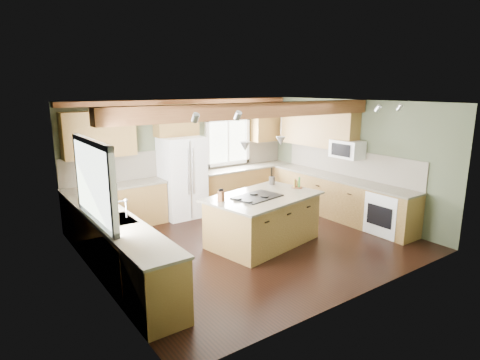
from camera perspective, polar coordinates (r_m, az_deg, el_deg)
floor at (r=7.69m, az=1.42°, el=-8.76°), size 5.60×5.60×0.00m
ceiling at (r=7.14m, az=1.54°, el=10.98°), size 5.60×5.60×0.00m
wall_back at (r=9.39m, az=-7.72°, el=3.41°), size 5.60×0.00×5.60m
wall_left at (r=6.10m, az=-20.10°, el=-2.58°), size 0.00×5.00×5.00m
wall_right at (r=9.23m, az=15.54°, el=2.88°), size 0.00×5.00×5.00m
ceiling_beam at (r=7.01m, az=2.37°, el=9.87°), size 5.55×0.26×0.26m
soffit_trim at (r=9.17m, az=-7.67°, el=10.98°), size 5.55×0.20×0.10m
backsplash_back at (r=9.39m, az=-7.66°, el=2.85°), size 5.58×0.03×0.58m
backsplash_right at (r=9.27m, az=15.21°, el=2.37°), size 0.03×3.70×0.58m
base_cab_back_left at (r=8.64m, az=-17.17°, el=-3.79°), size 2.02×0.60×0.88m
counter_back_left at (r=8.52m, az=-17.38°, el=-0.83°), size 2.06×0.64×0.04m
base_cab_back_right at (r=10.09m, az=0.73°, el=-0.79°), size 2.62×0.60×0.88m
counter_back_right at (r=9.99m, az=0.74°, el=1.78°), size 2.66×0.64×0.04m
base_cab_left at (r=6.50m, az=-17.05°, el=-9.42°), size 0.60×3.70×0.88m
counter_left at (r=6.34m, az=-17.32°, el=-5.57°), size 0.64×3.74×0.04m
base_cab_right at (r=9.22m, az=13.80°, el=-2.51°), size 0.60×3.70×0.88m
counter_right at (r=9.11m, az=13.95°, el=0.27°), size 0.64×3.74×0.04m
upper_cab_back_left at (r=8.40m, az=-19.44°, el=6.12°), size 1.40×0.35×0.90m
upper_cab_over_fridge at (r=8.99m, az=-9.07°, el=8.40°), size 0.96×0.35×0.70m
upper_cab_right at (r=9.60m, az=10.94°, el=7.42°), size 0.35×2.20×0.90m
upper_cab_back_corner at (r=10.43m, az=3.98°, el=8.06°), size 0.90×0.35×0.90m
window_left at (r=6.09m, az=-20.23°, el=-0.19°), size 0.04×1.60×1.05m
window_back at (r=9.91m, az=-1.80°, el=5.50°), size 1.10×0.04×1.00m
sink at (r=6.34m, az=-17.33°, el=-5.53°), size 0.50×0.65×0.03m
faucet at (r=6.35m, az=-15.88°, el=-4.03°), size 0.02×0.02×0.28m
dishwasher at (r=5.39m, az=-12.36°, el=-14.11°), size 0.60×0.60×0.84m
oven at (r=8.47m, az=20.39°, el=-4.45°), size 0.60×0.72×0.84m
microwave at (r=8.99m, az=15.00°, el=4.26°), size 0.40×0.70×0.38m
pendant_left at (r=6.82m, az=0.73°, el=4.80°), size 0.18×0.18×0.16m
pendant_right at (r=7.55m, az=5.82°, el=5.55°), size 0.18×0.18×0.16m
refrigerator at (r=9.00m, az=-8.20°, el=0.37°), size 0.90×0.74×1.80m
island at (r=7.51m, az=3.25°, el=-5.75°), size 2.13×1.53×0.88m
island_top at (r=7.38m, az=3.30°, el=-2.36°), size 2.28×1.68×0.04m
cooktop at (r=7.25m, az=2.47°, el=-2.38°), size 0.93×0.71×0.02m
knife_block at (r=6.97m, az=-2.71°, el=-2.33°), size 0.13×0.12×0.18m
utensil_crock at (r=8.19m, az=4.57°, el=-0.09°), size 0.13×0.13×0.16m
bottle_tray at (r=7.98m, az=8.14°, el=-0.39°), size 0.30×0.30×0.20m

